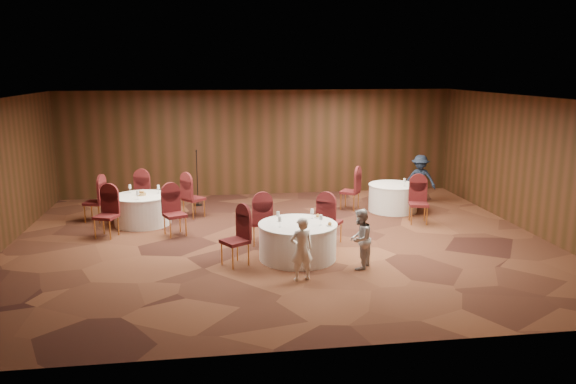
{
  "coord_description": "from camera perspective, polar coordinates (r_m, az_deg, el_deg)",
  "views": [
    {
      "loc": [
        -1.55,
        -12.04,
        3.83
      ],
      "look_at": [
        0.2,
        0.2,
        1.1
      ],
      "focal_mm": 35.0,
      "sensor_mm": 36.0,
      "label": 1
    }
  ],
  "objects": [
    {
      "name": "woman_b",
      "position": [
        11.0,
        7.32,
        -4.76
      ],
      "size": [
        0.7,
        0.73,
        1.19
      ],
      "primitive_type": "imported",
      "rotation": [
        0.0,
        0.0,
        4.11
      ],
      "color": "#B0B1B5",
      "rests_on": "ground"
    },
    {
      "name": "tabletop_right",
      "position": [
        15.33,
        11.75,
        1.16
      ],
      "size": [
        0.08,
        0.08,
        0.22
      ],
      "color": "silver",
      "rests_on": "table_right"
    },
    {
      "name": "table_right",
      "position": [
        15.62,
        10.61,
        -0.55
      ],
      "size": [
        1.34,
        1.34,
        0.74
      ],
      "color": "white",
      "rests_on": "ground"
    },
    {
      "name": "woman_a",
      "position": [
        10.31,
        1.38,
        -5.81
      ],
      "size": [
        0.48,
        0.35,
        1.2
      ],
      "primitive_type": "imported",
      "rotation": [
        0.0,
        0.0,
        3.3
      ],
      "color": "white",
      "rests_on": "ground"
    },
    {
      "name": "chairs_right",
      "position": [
        15.02,
        9.59,
        -0.53
      ],
      "size": [
        2.03,
        2.32,
        1.0
      ],
      "color": "#3E0C17",
      "rests_on": "ground"
    },
    {
      "name": "table_left",
      "position": [
        14.5,
        -14.58,
        -1.74
      ],
      "size": [
        1.42,
        1.42,
        0.74
      ],
      "color": "white",
      "rests_on": "ground"
    },
    {
      "name": "tabletop_left",
      "position": [
        14.41,
        -14.65,
        -0.01
      ],
      "size": [
        0.8,
        0.86,
        0.22
      ],
      "color": "silver",
      "rests_on": "table_left"
    },
    {
      "name": "ground",
      "position": [
        12.73,
        -0.77,
        -5.06
      ],
      "size": [
        12.0,
        12.0,
        0.0
      ],
      "primitive_type": "plane",
      "color": "black",
      "rests_on": "ground"
    },
    {
      "name": "table_main",
      "position": [
        11.54,
        0.99,
        -4.98
      ],
      "size": [
        1.61,
        1.61,
        0.74
      ],
      "color": "white",
      "rests_on": "ground"
    },
    {
      "name": "mic_stand",
      "position": [
        16.16,
        -9.18,
        0.26
      ],
      "size": [
        0.24,
        0.24,
        1.59
      ],
      "color": "black",
      "rests_on": "ground"
    },
    {
      "name": "tabletop_main",
      "position": [
        11.4,
        1.94,
        -2.79
      ],
      "size": [
        1.11,
        1.09,
        0.22
      ],
      "color": "silver",
      "rests_on": "table_main"
    },
    {
      "name": "chairs_main",
      "position": [
        12.02,
        -1.17,
        -3.64
      ],
      "size": [
        2.88,
        1.99,
        1.0
      ],
      "color": "#3E0C17",
      "rests_on": "ground"
    },
    {
      "name": "room_shell",
      "position": [
        12.28,
        -0.79,
        3.71
      ],
      "size": [
        12.0,
        12.0,
        12.0
      ],
      "color": "silver",
      "rests_on": "ground"
    },
    {
      "name": "man_c",
      "position": [
        16.63,
        13.25,
        1.27
      ],
      "size": [
        1.05,
        0.91,
        1.4
      ],
      "primitive_type": "imported",
      "rotation": [
        0.0,
        0.0,
        5.74
      ],
      "color": "black",
      "rests_on": "ground"
    },
    {
      "name": "chairs_left",
      "position": [
        14.5,
        -14.46,
        -1.23
      ],
      "size": [
        3.18,
        3.05,
        1.0
      ],
      "color": "#3E0C17",
      "rests_on": "ground"
    }
  ]
}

